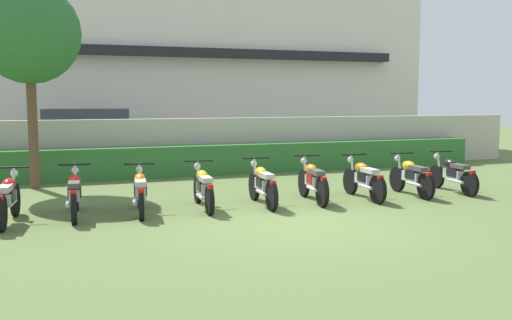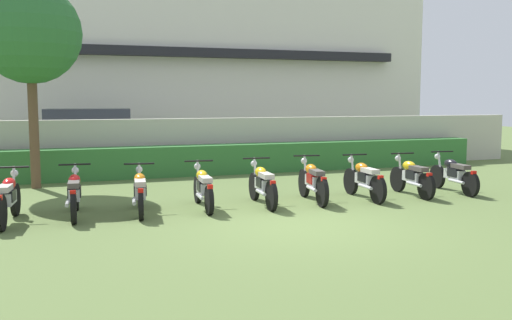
# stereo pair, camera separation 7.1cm
# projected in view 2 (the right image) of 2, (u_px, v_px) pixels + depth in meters

# --- Properties ---
(ground) EXTENTS (60.00, 60.00, 0.00)m
(ground) POSITION_uv_depth(u_px,v_px,m) (299.00, 225.00, 10.05)
(ground) COLOR #566B38
(building) EXTENTS (24.16, 6.50, 7.63)m
(building) POSITION_uv_depth(u_px,v_px,m) (149.00, 62.00, 25.05)
(building) COLOR silver
(building) RESTS_ON ground
(compound_wall) EXTENTS (22.96, 0.30, 1.63)m
(compound_wall) POSITION_uv_depth(u_px,v_px,m) (196.00, 145.00, 17.21)
(compound_wall) COLOR #BCB7A8
(compound_wall) RESTS_ON ground
(hedge_row) EXTENTS (18.36, 0.70, 0.87)m
(hedge_row) POSITION_uv_depth(u_px,v_px,m) (202.00, 160.00, 16.59)
(hedge_row) COLOR #337033
(hedge_row) RESTS_ON ground
(parked_car) EXTENTS (4.67, 2.46, 1.89)m
(parked_car) POSITION_uv_depth(u_px,v_px,m) (94.00, 137.00, 18.95)
(parked_car) COLOR #9EA3A8
(parked_car) RESTS_ON ground
(tree_near_inspector) EXTENTS (2.46, 2.46, 5.03)m
(tree_near_inspector) POSITION_uv_depth(u_px,v_px,m) (30.00, 34.00, 13.73)
(tree_near_inspector) COLOR brown
(tree_near_inspector) RESTS_ON ground
(motorcycle_in_row_0) EXTENTS (0.60, 1.94, 0.97)m
(motorcycle_in_row_0) POSITION_uv_depth(u_px,v_px,m) (8.00, 198.00, 10.13)
(motorcycle_in_row_0) COLOR black
(motorcycle_in_row_0) RESTS_ON ground
(motorcycle_in_row_1) EXTENTS (0.60, 1.92, 0.96)m
(motorcycle_in_row_1) POSITION_uv_depth(u_px,v_px,m) (75.00, 193.00, 10.68)
(motorcycle_in_row_1) COLOR black
(motorcycle_in_row_1) RESTS_ON ground
(motorcycle_in_row_2) EXTENTS (0.60, 1.80, 0.94)m
(motorcycle_in_row_2) POSITION_uv_depth(u_px,v_px,m) (140.00, 191.00, 10.96)
(motorcycle_in_row_2) COLOR black
(motorcycle_in_row_2) RESTS_ON ground
(motorcycle_in_row_3) EXTENTS (0.60, 1.89, 0.94)m
(motorcycle_in_row_3) POSITION_uv_depth(u_px,v_px,m) (203.00, 187.00, 11.47)
(motorcycle_in_row_3) COLOR black
(motorcycle_in_row_3) RESTS_ON ground
(motorcycle_in_row_4) EXTENTS (0.60, 1.89, 0.96)m
(motorcycle_in_row_4) POSITION_uv_depth(u_px,v_px,m) (262.00, 184.00, 11.83)
(motorcycle_in_row_4) COLOR black
(motorcycle_in_row_4) RESTS_ON ground
(motorcycle_in_row_5) EXTENTS (0.60, 1.90, 0.97)m
(motorcycle_in_row_5) POSITION_uv_depth(u_px,v_px,m) (313.00, 181.00, 12.24)
(motorcycle_in_row_5) COLOR black
(motorcycle_in_row_5) RESTS_ON ground
(motorcycle_in_row_6) EXTENTS (0.60, 1.90, 0.96)m
(motorcycle_in_row_6) POSITION_uv_depth(u_px,v_px,m) (364.00, 179.00, 12.57)
(motorcycle_in_row_6) COLOR black
(motorcycle_in_row_6) RESTS_ON ground
(motorcycle_in_row_7) EXTENTS (0.60, 1.80, 0.96)m
(motorcycle_in_row_7) POSITION_uv_depth(u_px,v_px,m) (412.00, 176.00, 12.99)
(motorcycle_in_row_7) COLOR black
(motorcycle_in_row_7) RESTS_ON ground
(motorcycle_in_row_8) EXTENTS (0.60, 1.91, 0.95)m
(motorcycle_in_row_8) POSITION_uv_depth(u_px,v_px,m) (453.00, 174.00, 13.47)
(motorcycle_in_row_8) COLOR black
(motorcycle_in_row_8) RESTS_ON ground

